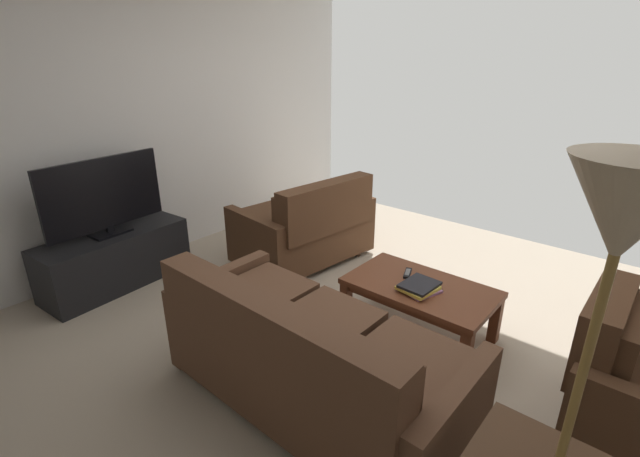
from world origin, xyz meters
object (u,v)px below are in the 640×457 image
Objects in this scene: sofa_main at (307,356)px; book_stack at (419,287)px; flat_tv at (104,195)px; tv_stand at (115,259)px; tv_remote at (408,273)px; floor_lamp at (613,259)px; loveseat_near at (306,226)px; coffee_table at (420,293)px.

book_stack is at bearing -98.06° from sofa_main.
flat_tv is at bearing -0.68° from sofa_main.
tv_remote is (-2.29, -1.16, 0.16)m from tv_stand.
flat_tv reaches higher than sofa_main.
flat_tv is (3.64, -0.29, -0.64)m from floor_lamp.
tv_remote is at bearing -47.08° from floor_lamp.
floor_lamp reaches higher than loveseat_near.
coffee_table is at bearing 151.60° from tv_remote.
tv_stand is (2.33, -0.03, -0.12)m from sofa_main.
coffee_table is 2.72m from flat_tv.
loveseat_near is 1.34m from tv_remote.
floor_lamp is 3.71m from flat_tv.
loveseat_near is 8.19× the size of tv_remote.
floor_lamp is at bearing 146.47° from loveseat_near.
flat_tv is at bearing 21.96° from book_stack.
flat_tv reaches higher than book_stack.
sofa_main is at bearing 91.93° from tv_remote.
flat_tv is at bearing 26.98° from tv_remote.
tv_stand is 2.57m from tv_remote.
sofa_main is 11.03× the size of tv_remote.
coffee_table is at bearing 165.01° from loveseat_near.
floor_lamp reaches higher than sofa_main.
sofa_main is 1.74× the size of coffee_table.
sofa_main is at bearing 81.94° from book_stack.
tv_remote reaches higher than coffee_table.
loveseat_near is 1.83m from flat_tv.
tv_stand is (3.64, -0.29, -1.24)m from floor_lamp.
book_stack is 0.25m from tv_remote.
loveseat_near is 1.29× the size of flat_tv.
coffee_table is at bearing -156.22° from flat_tv.
coffee_table is at bearing -48.91° from floor_lamp.
tv_stand is 2.67m from book_stack.
book_stack is at bearing 137.90° from tv_remote.
floor_lamp is 1.36× the size of tv_stand.
floor_lamp reaches higher than flat_tv.
sofa_main is at bearing 179.32° from flat_tv.
book_stack is at bearing 107.71° from coffee_table.
loveseat_near is at bearing -123.73° from tv_stand.
loveseat_near is at bearing -17.62° from book_stack.
flat_tv is at bearing 121.58° from tv_stand.
coffee_table is at bearing -72.29° from book_stack.
floor_lamp reaches higher than book_stack.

